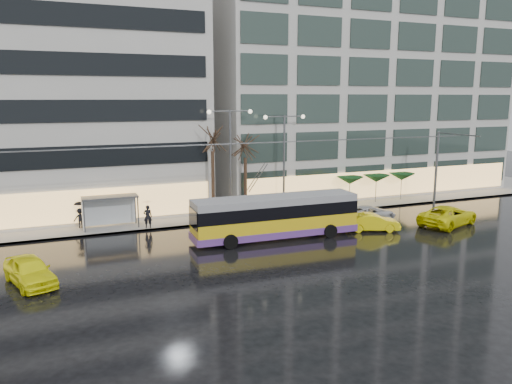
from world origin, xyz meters
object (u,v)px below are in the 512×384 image
bus_shelter (105,205)px  taxi_a (30,271)px  street_lamp_near (230,148)px  trolleybus (275,218)px

bus_shelter → taxi_a: (-5.06, -10.55, -1.17)m
bus_shelter → street_lamp_near: street_lamp_near is taller
bus_shelter → trolleybus: bearing=-33.1°
trolleybus → bus_shelter: 13.39m
trolleybus → bus_shelter: size_ratio=2.93×
trolleybus → taxi_a: size_ratio=2.66×
taxi_a → trolleybus: bearing=-7.7°
trolleybus → bus_shelter: (-11.22, 7.31, 0.42)m
street_lamp_near → trolleybus: bearing=-83.6°
street_lamp_near → taxi_a: (-15.45, -10.66, -5.20)m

